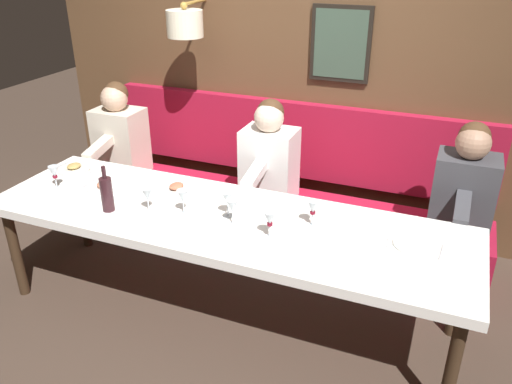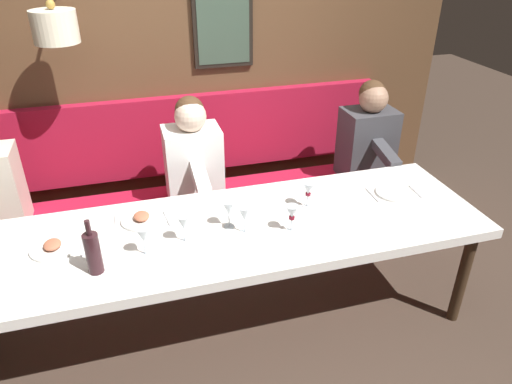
{
  "view_description": "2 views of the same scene",
  "coord_description": "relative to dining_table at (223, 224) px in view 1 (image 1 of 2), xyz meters",
  "views": [
    {
      "loc": [
        -2.51,
        -1.24,
        2.27
      ],
      "look_at": [
        0.05,
        -0.2,
        0.92
      ],
      "focal_mm": 36.15,
      "sensor_mm": 36.0,
      "label": 1
    },
    {
      "loc": [
        -2.22,
        0.45,
        2.24
      ],
      "look_at": [
        0.05,
        -0.2,
        0.92
      ],
      "focal_mm": 33.28,
      "sensor_mm": 36.0,
      "label": 2
    }
  ],
  "objects": [
    {
      "name": "ground_plane",
      "position": [
        0.0,
        0.0,
        -0.68
      ],
      "size": [
        12.0,
        12.0,
        0.0
      ],
      "primitive_type": "plane",
      "color": "#423328"
    },
    {
      "name": "place_setting_3",
      "position": [
        0.23,
        1.32,
        0.07
      ],
      "size": [
        0.24,
        0.33,
        0.05
      ],
      "color": "silver",
      "rests_on": "dining_table"
    },
    {
      "name": "wine_bottle",
      "position": [
        -0.2,
        0.7,
        0.17
      ],
      "size": [
        0.08,
        0.08,
        0.3
      ],
      "color": "#33191E",
      "rests_on": "dining_table"
    },
    {
      "name": "wine_glass_1",
      "position": [
        -0.12,
        0.45,
        0.17
      ],
      "size": [
        0.07,
        0.07,
        0.16
      ],
      "color": "silver",
      "rests_on": "dining_table"
    },
    {
      "name": "wine_glass_6",
      "position": [
        0.01,
        -0.03,
        0.17
      ],
      "size": [
        0.07,
        0.07,
        0.16
      ],
      "color": "silver",
      "rests_on": "dining_table"
    },
    {
      "name": "wine_glass_4",
      "position": [
        -0.06,
        0.24,
        0.17
      ],
      "size": [
        0.07,
        0.07,
        0.16
      ],
      "color": "silver",
      "rests_on": "dining_table"
    },
    {
      "name": "place_setting_2",
      "position": [
        0.21,
        0.45,
        0.07
      ],
      "size": [
        0.24,
        0.31,
        0.05
      ],
      "color": "silver",
      "rests_on": "dining_table"
    },
    {
      "name": "wine_glass_0",
      "position": [
        0.1,
        -0.54,
        0.17
      ],
      "size": [
        0.07,
        0.07,
        0.16
      ],
      "color": "silver",
      "rests_on": "dining_table"
    },
    {
      "name": "wine_glass_2",
      "position": [
        -0.13,
        -0.36,
        0.17
      ],
      "size": [
        0.07,
        0.07,
        0.16
      ],
      "color": "silver",
      "rests_on": "dining_table"
    },
    {
      "name": "diner_middle",
      "position": [
        0.88,
        1.39,
        0.13
      ],
      "size": [
        0.6,
        0.4,
        0.79
      ],
      "color": "beige",
      "rests_on": "banquette_bench"
    },
    {
      "name": "place_setting_0",
      "position": [
        0.09,
        -1.14,
        0.07
      ],
      "size": [
        0.24,
        0.31,
        0.01
      ],
      "color": "white",
      "rests_on": "dining_table"
    },
    {
      "name": "dining_table",
      "position": [
        0.0,
        0.0,
        0.0
      ],
      "size": [
        0.9,
        3.05,
        0.74
      ],
      "color": "white",
      "rests_on": "ground_plane"
    },
    {
      "name": "back_wall_panel",
      "position": [
        1.46,
        0.01,
        0.68
      ],
      "size": [
        0.59,
        4.45,
        2.9
      ],
      "color": "brown",
      "rests_on": "ground_plane"
    },
    {
      "name": "wine_glass_3",
      "position": [
        -0.07,
        -0.1,
        0.17
      ],
      "size": [
        0.07,
        0.07,
        0.16
      ],
      "color": "silver",
      "rests_on": "dining_table"
    },
    {
      "name": "diner_near",
      "position": [
        0.88,
        0.03,
        0.13
      ],
      "size": [
        0.6,
        0.4,
        0.79
      ],
      "color": "white",
      "rests_on": "banquette_bench"
    },
    {
      "name": "place_setting_1",
      "position": [
        0.05,
        0.92,
        0.07
      ],
      "size": [
        0.24,
        0.31,
        0.05
      ],
      "color": "white",
      "rests_on": "dining_table"
    },
    {
      "name": "banquette_bench",
      "position": [
        0.89,
        0.0,
        -0.46
      ],
      "size": [
        0.52,
        3.25,
        0.45
      ],
      "primitive_type": "cube",
      "color": "maroon",
      "rests_on": "ground_plane"
    },
    {
      "name": "diner_nearest",
      "position": [
        0.88,
        -1.36,
        0.13
      ],
      "size": [
        0.6,
        0.4,
        0.79
      ],
      "color": "#3D3D42",
      "rests_on": "banquette_bench"
    },
    {
      "name": "wine_glass_5",
      "position": [
        -0.07,
        1.23,
        0.17
      ],
      "size": [
        0.07,
        0.07,
        0.16
      ],
      "color": "silver",
      "rests_on": "dining_table"
    }
  ]
}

